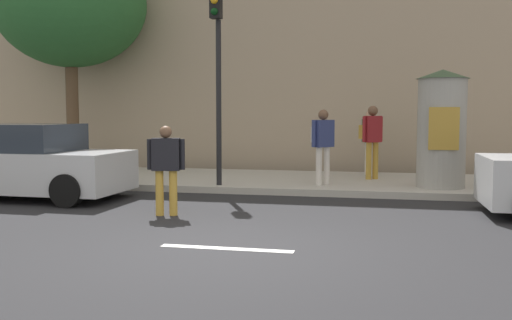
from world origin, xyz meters
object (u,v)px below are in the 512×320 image
parked_car_dark (25,163)px  traffic_light (217,52)px  poster_column (442,128)px  pedestrian_with_bag (369,136)px  street_tree (70,3)px  pedestrian_in_light_jacket (372,136)px  pedestrian_in_red_top (166,162)px  pedestrian_tallest (322,140)px

parked_car_dark → traffic_light: bearing=25.2°
poster_column → parked_car_dark: 8.92m
pedestrian_with_bag → parked_car_dark: 8.38m
street_tree → parked_car_dark: bearing=-71.9°
poster_column → pedestrian_in_light_jacket: (-1.50, 1.28, -0.25)m
pedestrian_in_red_top → pedestrian_in_light_jacket: (3.40, 5.07, 0.27)m
poster_column → pedestrian_in_light_jacket: bearing=139.5°
pedestrian_tallest → pedestrian_in_light_jacket: bearing=51.6°
pedestrian_with_bag → pedestrian_in_light_jacket: bearing=-83.6°
traffic_light → pedestrian_in_red_top: size_ratio=2.84×
traffic_light → pedestrian_with_bag: (3.25, 2.95, -1.95)m
poster_column → pedestrian_with_bag: size_ratio=1.51×
traffic_light → street_tree: (-5.19, 2.86, 1.78)m
poster_column → street_tree: bearing=168.2°
pedestrian_in_red_top → poster_column: bearing=37.7°
pedestrian_in_light_jacket → parked_car_dark: 8.00m
traffic_light → pedestrian_with_bag: 4.81m
pedestrian_in_red_top → pedestrian_tallest: pedestrian_tallest is taller
traffic_light → parked_car_dark: 4.71m
street_tree → pedestrian_in_red_top: (5.14, -5.89, -3.97)m
pedestrian_in_red_top → traffic_light: bearing=89.1°
traffic_light → pedestrian_tallest: traffic_light is taller
street_tree → parked_car_dark: (1.50, -4.59, -4.16)m
poster_column → pedestrian_in_red_top: (-4.90, -3.79, -0.52)m
pedestrian_in_light_jacket → pedestrian_with_bag: (-0.10, 0.91, -0.03)m
poster_column → pedestrian_in_red_top: 6.22m
parked_car_dark → pedestrian_tallest: bearing=22.0°
parked_car_dark → pedestrian_in_light_jacket: bearing=28.2°
pedestrian_with_bag → parked_car_dark: pedestrian_with_bag is taller
street_tree → pedestrian_in_red_top: street_tree is taller
street_tree → pedestrian_in_red_top: size_ratio=4.23×
pedestrian_in_red_top → parked_car_dark: 3.86m
street_tree → pedestrian_in_light_jacket: 9.34m
pedestrian_in_red_top → pedestrian_in_light_jacket: bearing=56.2°
pedestrian_in_red_top → pedestrian_with_bag: size_ratio=0.92×
street_tree → pedestrian_with_bag: bearing=0.6°
pedestrian_in_light_jacket → pedestrian_with_bag: 0.91m
pedestrian_in_red_top → pedestrian_tallest: (2.32, 3.71, 0.24)m
street_tree → pedestrian_with_bag: (8.44, 0.09, -3.73)m
poster_column → parked_car_dark: bearing=-163.7°
pedestrian_with_bag → pedestrian_tallest: 2.48m
poster_column → pedestrian_in_red_top: bearing=-142.3°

